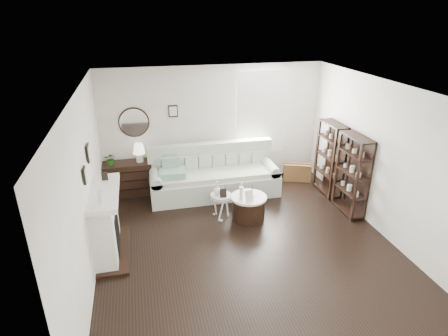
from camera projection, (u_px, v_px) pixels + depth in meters
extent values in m
plane|color=black|center=(246.00, 244.00, 6.56)|extent=(5.50, 5.50, 0.00)
plane|color=white|center=(251.00, 90.00, 5.50)|extent=(5.50, 5.50, 0.00)
plane|color=white|center=(214.00, 126.00, 8.49)|extent=(5.00, 0.00, 5.00)
plane|color=white|center=(331.00, 288.00, 3.57)|extent=(5.00, 0.00, 5.00)
plane|color=white|center=(85.00, 189.00, 5.50)|extent=(0.00, 5.50, 5.50)
plane|color=white|center=(385.00, 160.00, 6.55)|extent=(0.00, 5.50, 5.50)
cube|color=white|center=(260.00, 112.00, 8.60)|extent=(1.00, 0.02, 1.80)
cube|color=white|center=(261.00, 113.00, 8.55)|extent=(1.15, 0.02, 1.90)
cylinder|color=silver|center=(134.00, 123.00, 8.02)|extent=(0.60, 0.03, 0.60)
cube|color=black|center=(173.00, 111.00, 8.12)|extent=(0.20, 0.03, 0.26)
cube|color=white|center=(105.00, 224.00, 6.12)|extent=(0.34, 1.20, 1.10)
cube|color=black|center=(108.00, 232.00, 6.19)|extent=(0.30, 0.65, 0.70)
cube|color=white|center=(104.00, 193.00, 5.91)|extent=(0.44, 1.35, 0.08)
cube|color=black|center=(114.00, 250.00, 6.34)|extent=(0.50, 1.40, 0.05)
cylinder|color=beige|center=(101.00, 197.00, 5.45)|extent=(0.08, 0.08, 0.22)
cube|color=black|center=(105.00, 176.00, 6.22)|extent=(0.10, 0.03, 0.14)
cube|color=black|center=(85.00, 175.00, 5.37)|extent=(0.03, 0.18, 0.24)
cube|color=black|center=(88.00, 153.00, 5.91)|extent=(0.03, 0.22, 0.28)
cube|color=black|center=(330.00, 159.00, 8.12)|extent=(0.30, 0.80, 1.60)
cylinder|color=#CAB08B|center=(333.00, 175.00, 8.00)|extent=(0.08, 0.08, 0.11)
cylinder|color=#CAB08B|center=(328.00, 170.00, 8.23)|extent=(0.08, 0.08, 0.11)
cylinder|color=#CAB08B|center=(322.00, 166.00, 8.45)|extent=(0.08, 0.08, 0.11)
cylinder|color=#CAB08B|center=(336.00, 158.00, 7.85)|extent=(0.08, 0.08, 0.11)
cylinder|color=#CAB08B|center=(330.00, 153.00, 8.07)|extent=(0.08, 0.08, 0.11)
cylinder|color=#CAB08B|center=(324.00, 150.00, 8.29)|extent=(0.08, 0.08, 0.11)
cylinder|color=#CAB08B|center=(338.00, 140.00, 7.69)|extent=(0.08, 0.08, 0.11)
cylinder|color=#CAB08B|center=(332.00, 136.00, 7.91)|extent=(0.08, 0.08, 0.11)
cylinder|color=#CAB08B|center=(326.00, 132.00, 8.14)|extent=(0.08, 0.08, 0.11)
cube|color=black|center=(352.00, 175.00, 7.32)|extent=(0.30, 0.80, 1.60)
cylinder|color=#CAB08B|center=(356.00, 194.00, 7.20)|extent=(0.08, 0.08, 0.11)
cylinder|color=#CAB08B|center=(349.00, 188.00, 7.42)|extent=(0.08, 0.08, 0.11)
cylinder|color=#CAB08B|center=(343.00, 183.00, 7.65)|extent=(0.08, 0.08, 0.11)
cylinder|color=#CAB08B|center=(359.00, 175.00, 7.04)|extent=(0.08, 0.08, 0.11)
cylinder|color=#CAB08B|center=(352.00, 170.00, 7.26)|extent=(0.08, 0.08, 0.11)
cylinder|color=#CAB08B|center=(345.00, 165.00, 7.49)|extent=(0.08, 0.08, 0.11)
cylinder|color=#CAB08B|center=(362.00, 155.00, 6.88)|extent=(0.08, 0.08, 0.11)
cylinder|color=#CAB08B|center=(355.00, 150.00, 7.11)|extent=(0.08, 0.08, 0.11)
cylinder|color=#CAB08B|center=(348.00, 146.00, 7.33)|extent=(0.08, 0.08, 0.11)
cube|color=#A3AF9C|center=(214.00, 185.00, 8.23)|extent=(2.78, 0.96, 0.45)
cube|color=#A3AF9C|center=(215.00, 174.00, 8.09)|extent=(2.40, 0.77, 0.11)
cube|color=#A3AF9C|center=(211.00, 161.00, 8.40)|extent=(2.78, 0.21, 0.85)
cube|color=#A3AF9C|center=(156.00, 189.00, 7.94)|extent=(0.23, 0.91, 0.56)
cube|color=#A3AF9C|center=(269.00, 177.00, 8.47)|extent=(0.23, 0.91, 0.56)
cube|color=#248669|center=(172.00, 173.00, 7.83)|extent=(0.59, 0.50, 0.14)
cube|color=brown|center=(297.00, 172.00, 8.90)|extent=(0.67, 0.42, 0.42)
cube|color=black|center=(127.00, 178.00, 8.20)|extent=(1.11, 0.46, 0.74)
cube|color=black|center=(127.00, 190.00, 8.05)|extent=(1.06, 0.01, 0.02)
cube|color=black|center=(126.00, 181.00, 7.97)|extent=(1.06, 0.01, 0.02)
cube|color=black|center=(125.00, 173.00, 7.89)|extent=(1.06, 0.01, 0.01)
imported|color=#1D5217|center=(111.00, 159.00, 7.90)|extent=(0.28, 0.25, 0.27)
cylinder|color=black|center=(248.00, 208.00, 7.27)|extent=(0.64, 0.64, 0.44)
cylinder|color=beige|center=(249.00, 197.00, 7.18)|extent=(0.70, 0.70, 0.04)
cylinder|color=white|center=(221.00, 195.00, 7.20)|extent=(0.41, 0.41, 0.03)
cylinder|color=white|center=(221.00, 197.00, 7.21)|extent=(0.42, 0.42, 0.02)
cylinder|color=white|center=(221.00, 207.00, 7.30)|extent=(0.03, 0.03, 0.47)
cylinder|color=silver|center=(241.00, 192.00, 7.00)|extent=(0.07, 0.07, 0.32)
cube|color=silver|center=(249.00, 196.00, 6.96)|extent=(0.17, 0.09, 0.21)
cube|color=black|center=(223.00, 193.00, 7.07)|extent=(0.13, 0.07, 0.17)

